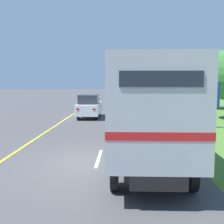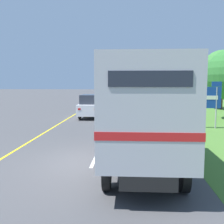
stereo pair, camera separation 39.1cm
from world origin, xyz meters
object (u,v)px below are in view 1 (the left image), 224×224
Objects in this scene: highway_sign at (205,99)px; roadside_tree_far at (172,74)px; lead_car_grey_ahead at (129,97)px; roadside_tree_mid at (219,72)px; horse_trailer_truck at (146,109)px; delineator_post at (190,137)px; lead_car_white at (89,106)px.

highway_sign is 0.50× the size of roadside_tree_far.
lead_car_grey_ahead is 0.62× the size of roadside_tree_mid.
highway_sign is (4.52, 8.47, -0.14)m from horse_trailer_truck.
horse_trailer_truck is 29.98m from roadside_tree_far.
lead_car_grey_ahead is 4.25× the size of delineator_post.
lead_car_white reaches higher than delineator_post.
roadside_tree_far is (1.44, 20.84, 2.21)m from highway_sign.
highway_sign is 3.20× the size of delineator_post.
highway_sign is at bearing -111.61° from roadside_tree_mid.
delineator_post is (5.92, -10.58, -0.48)m from lead_car_white.
lead_car_white is at bearing 148.80° from highway_sign.
lead_car_white is 18.83m from roadside_tree_far.
highway_sign is (8.18, -4.95, 0.94)m from lead_car_white.
roadside_tree_far is (9.61, 15.88, 3.15)m from lead_car_white.
horse_trailer_truck is 1.33× the size of roadside_tree_far.
delineator_post is (-7.41, -18.61, -3.58)m from roadside_tree_mid.
horse_trailer_truck is at bearing -101.48° from roadside_tree_far.
roadside_tree_far reaches higher than horse_trailer_truck.
highway_sign is 14.14m from roadside_tree_mid.
roadside_tree_mid is at bearing 65.76° from horse_trailer_truck.
lead_car_grey_ahead is (3.58, 13.23, 0.04)m from lead_car_white.
roadside_tree_far is 6.42× the size of delineator_post.
lead_car_grey_ahead is 7.29m from roadside_tree_far.
roadside_tree_far is at bearing 115.31° from roadside_tree_mid.
lead_car_grey_ahead is at bearing 104.19° from highway_sign.
roadside_tree_mid reaches higher than lead_car_white.
lead_car_white is 13.71m from lead_car_grey_ahead.
highway_sign reaches higher than delineator_post.
roadside_tree_mid is 1.06× the size of roadside_tree_far.
lead_car_white is at bearing -148.90° from roadside_tree_mid.
roadside_tree_mid is (5.15, 12.99, 2.16)m from highway_sign.
horse_trailer_truck is 8.53× the size of delineator_post.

